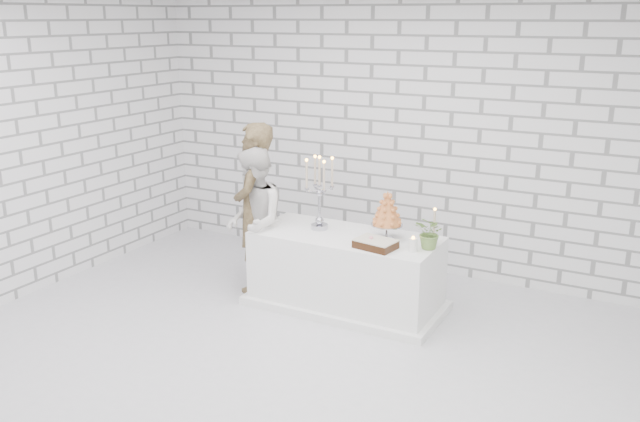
% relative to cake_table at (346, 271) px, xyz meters
% --- Properties ---
extents(ground, '(6.00, 5.00, 0.01)m').
position_rel_cake_table_xyz_m(ground, '(-0.05, -1.16, -0.38)').
color(ground, silver).
rests_on(ground, ground).
extents(wall_back, '(6.00, 0.01, 3.00)m').
position_rel_cake_table_xyz_m(wall_back, '(-0.05, 1.34, 1.12)').
color(wall_back, white).
rests_on(wall_back, ground).
extents(wall_front, '(6.00, 0.01, 3.00)m').
position_rel_cake_table_xyz_m(wall_front, '(-0.05, -3.66, 1.12)').
color(wall_front, white).
rests_on(wall_front, ground).
extents(wall_left, '(0.01, 5.00, 3.00)m').
position_rel_cake_table_xyz_m(wall_left, '(-3.05, -1.16, 1.12)').
color(wall_left, white).
rests_on(wall_left, ground).
extents(cake_table, '(1.80, 0.80, 0.75)m').
position_rel_cake_table_xyz_m(cake_table, '(0.00, 0.00, 0.00)').
color(cake_table, white).
rests_on(cake_table, ground).
extents(groom, '(0.61, 0.75, 1.76)m').
position_rel_cake_table_xyz_m(groom, '(-1.05, -0.00, 0.51)').
color(groom, '#3F311C').
rests_on(groom, ground).
extents(bride, '(0.89, 0.94, 1.54)m').
position_rel_cake_table_xyz_m(bride, '(-0.97, -0.13, 0.39)').
color(bride, silver).
rests_on(bride, ground).
extents(candelabra, '(0.31, 0.31, 0.74)m').
position_rel_cake_table_xyz_m(candelabra, '(-0.32, 0.05, 0.75)').
color(candelabra, '#A7A6B1').
rests_on(candelabra, cake_table).
extents(croquembouche, '(0.34, 0.34, 0.47)m').
position_rel_cake_table_xyz_m(croquembouche, '(0.39, 0.07, 0.61)').
color(croquembouche, '#AE5D2D').
rests_on(croquembouche, cake_table).
extents(chocolate_cake, '(0.39, 0.31, 0.08)m').
position_rel_cake_table_xyz_m(chocolate_cake, '(0.40, -0.22, 0.42)').
color(chocolate_cake, black).
rests_on(chocolate_cake, cake_table).
extents(pillar_candle, '(0.10, 0.10, 0.12)m').
position_rel_cake_table_xyz_m(pillar_candle, '(0.73, -0.14, 0.44)').
color(pillar_candle, white).
rests_on(pillar_candle, cake_table).
extents(extra_taper, '(0.07, 0.07, 0.32)m').
position_rel_cake_table_xyz_m(extra_taper, '(0.83, 0.16, 0.54)').
color(extra_taper, '#C5B297').
rests_on(extra_taper, cake_table).
extents(flowers, '(0.34, 0.32, 0.30)m').
position_rel_cake_table_xyz_m(flowers, '(0.85, -0.01, 0.53)').
color(flowers, '#4C7439').
rests_on(flowers, cake_table).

